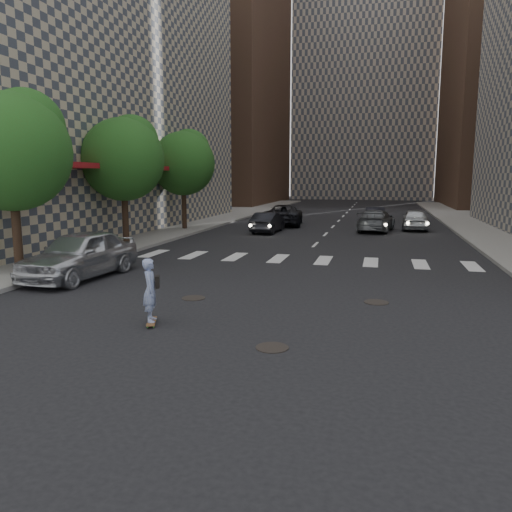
% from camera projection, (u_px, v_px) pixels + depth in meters
% --- Properties ---
extents(ground, '(160.00, 160.00, 0.00)m').
position_uv_depth(ground, '(248.00, 313.00, 13.23)').
color(ground, black).
rests_on(ground, ground).
extents(sidewalk_left, '(13.00, 80.00, 0.15)m').
position_uv_depth(sidewalk_left, '(125.00, 226.00, 35.85)').
color(sidewalk_left, gray).
rests_on(sidewalk_left, ground).
extents(building_left, '(16.40, 33.00, 25.00)m').
position_uv_depth(building_left, '(52.00, 43.00, 33.40)').
color(building_left, tan).
rests_on(building_left, ground).
extents(tower_left, '(18.00, 24.00, 40.00)m').
position_uv_depth(tower_left, '(210.00, 54.00, 67.57)').
color(tower_left, brown).
rests_on(tower_left, ground).
extents(tower_center, '(22.00, 20.00, 48.00)m').
position_uv_depth(tower_center, '(366.00, 55.00, 84.20)').
color(tower_center, '#ADA08E').
rests_on(tower_center, ground).
extents(tree_a, '(4.20, 4.20, 6.60)m').
position_uv_depth(tree_a, '(14.00, 147.00, 17.77)').
color(tree_a, '#382619').
rests_on(tree_a, sidewalk_left).
extents(tree_b, '(4.20, 4.20, 6.60)m').
position_uv_depth(tree_b, '(125.00, 156.00, 25.43)').
color(tree_b, '#382619').
rests_on(tree_b, sidewalk_left).
extents(tree_c, '(4.20, 4.20, 6.60)m').
position_uv_depth(tree_c, '(185.00, 161.00, 33.10)').
color(tree_c, '#382619').
rests_on(tree_c, sidewalk_left).
extents(manhole_a, '(0.70, 0.70, 0.02)m').
position_uv_depth(manhole_a, '(272.00, 348.00, 10.54)').
color(manhole_a, black).
rests_on(manhole_a, ground).
extents(manhole_b, '(0.70, 0.70, 0.02)m').
position_uv_depth(manhole_b, '(193.00, 298.00, 14.85)').
color(manhole_b, black).
rests_on(manhole_b, ground).
extents(manhole_c, '(0.70, 0.70, 0.02)m').
position_uv_depth(manhole_c, '(376.00, 302.00, 14.35)').
color(manhole_c, black).
rests_on(manhole_c, ground).
extents(skateboarder, '(0.55, 0.84, 1.64)m').
position_uv_depth(skateboarder, '(151.00, 290.00, 12.10)').
color(skateboarder, brown).
rests_on(skateboarder, ground).
extents(silver_sedan, '(2.39, 5.17, 1.71)m').
position_uv_depth(silver_sedan, '(80.00, 254.00, 17.71)').
color(silver_sedan, silver).
rests_on(silver_sedan, ground).
extents(traffic_car_a, '(1.53, 4.03, 1.31)m').
position_uv_depth(traffic_car_a, '(268.00, 222.00, 32.36)').
color(traffic_car_a, black).
rests_on(traffic_car_a, ground).
extents(traffic_car_b, '(2.67, 5.17, 1.43)m').
position_uv_depth(traffic_car_b, '(376.00, 221.00, 33.06)').
color(traffic_car_b, '#565A5E').
rests_on(traffic_car_b, ground).
extents(traffic_car_c, '(3.20, 5.84, 1.55)m').
position_uv_depth(traffic_car_c, '(284.00, 215.00, 37.19)').
color(traffic_car_c, black).
rests_on(traffic_car_c, ground).
extents(traffic_car_d, '(1.96, 4.40, 1.47)m').
position_uv_depth(traffic_car_d, '(415.00, 219.00, 33.94)').
color(traffic_car_d, '#B4B7BB').
rests_on(traffic_car_d, ground).
extents(traffic_car_e, '(1.55, 3.99, 1.30)m').
position_uv_depth(traffic_car_e, '(375.00, 215.00, 38.78)').
color(traffic_car_e, black).
rests_on(traffic_car_e, ground).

